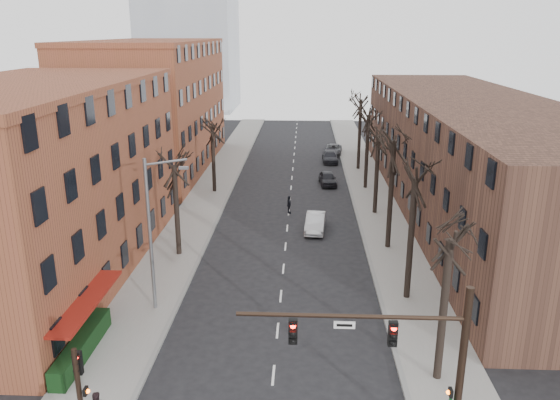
# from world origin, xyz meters

# --- Properties ---
(sidewalk_left) EXTENTS (4.00, 90.00, 0.15)m
(sidewalk_left) POSITION_xyz_m (-8.00, 35.00, 0.07)
(sidewalk_left) COLOR gray
(sidewalk_left) RESTS_ON ground
(sidewalk_right) EXTENTS (4.00, 90.00, 0.15)m
(sidewalk_right) POSITION_xyz_m (8.00, 35.00, 0.07)
(sidewalk_right) COLOR gray
(sidewalk_right) RESTS_ON ground
(building_left_near) EXTENTS (12.00, 26.00, 12.00)m
(building_left_near) POSITION_xyz_m (-16.00, 15.00, 6.00)
(building_left_near) COLOR brown
(building_left_near) RESTS_ON ground
(building_left_far) EXTENTS (12.00, 28.00, 14.00)m
(building_left_far) POSITION_xyz_m (-16.00, 44.00, 7.00)
(building_left_far) COLOR brown
(building_left_far) RESTS_ON ground
(building_right) EXTENTS (12.00, 50.00, 10.00)m
(building_right) POSITION_xyz_m (16.00, 30.00, 5.00)
(building_right) COLOR #503125
(building_right) RESTS_ON ground
(awning_left) EXTENTS (1.20, 7.00, 0.15)m
(awning_left) POSITION_xyz_m (-9.40, 6.00, 0.00)
(awning_left) COLOR maroon
(awning_left) RESTS_ON ground
(hedge) EXTENTS (0.80, 6.00, 1.00)m
(hedge) POSITION_xyz_m (-9.50, 5.00, 0.65)
(hedge) COLOR black
(hedge) RESTS_ON sidewalk_left
(tree_right_a) EXTENTS (5.20, 5.20, 10.00)m
(tree_right_a) POSITION_xyz_m (7.60, 4.00, 0.00)
(tree_right_a) COLOR black
(tree_right_a) RESTS_ON ground
(tree_right_b) EXTENTS (5.20, 5.20, 10.80)m
(tree_right_b) POSITION_xyz_m (7.60, 12.00, 0.00)
(tree_right_b) COLOR black
(tree_right_b) RESTS_ON ground
(tree_right_c) EXTENTS (5.20, 5.20, 11.60)m
(tree_right_c) POSITION_xyz_m (7.60, 20.00, 0.00)
(tree_right_c) COLOR black
(tree_right_c) RESTS_ON ground
(tree_right_d) EXTENTS (5.20, 5.20, 10.00)m
(tree_right_d) POSITION_xyz_m (7.60, 28.00, 0.00)
(tree_right_d) COLOR black
(tree_right_d) RESTS_ON ground
(tree_right_e) EXTENTS (5.20, 5.20, 10.80)m
(tree_right_e) POSITION_xyz_m (7.60, 36.00, 0.00)
(tree_right_e) COLOR black
(tree_right_e) RESTS_ON ground
(tree_right_f) EXTENTS (5.20, 5.20, 11.60)m
(tree_right_f) POSITION_xyz_m (7.60, 44.00, 0.00)
(tree_right_f) COLOR black
(tree_right_f) RESTS_ON ground
(tree_left_a) EXTENTS (5.20, 5.20, 9.50)m
(tree_left_a) POSITION_xyz_m (-7.60, 18.00, 0.00)
(tree_left_a) COLOR black
(tree_left_a) RESTS_ON ground
(tree_left_b) EXTENTS (5.20, 5.20, 9.50)m
(tree_left_b) POSITION_xyz_m (-7.60, 34.00, 0.00)
(tree_left_b) COLOR black
(tree_left_b) RESTS_ON ground
(signal_mast_arm) EXTENTS (8.14, 0.30, 7.20)m
(signal_mast_arm) POSITION_xyz_m (5.45, -1.00, 4.40)
(signal_mast_arm) COLOR black
(signal_mast_arm) RESTS_ON ground
(signal_pole_left) EXTENTS (0.47, 0.44, 4.40)m
(signal_pole_left) POSITION_xyz_m (-6.99, -0.95, 2.61)
(signal_pole_left) COLOR black
(signal_pole_left) RESTS_ON ground
(streetlight) EXTENTS (2.45, 0.22, 9.03)m
(streetlight) POSITION_xyz_m (-7.03, 10.00, 5.01)
(streetlight) COLOR slate
(streetlight) RESTS_ON ground
(silver_sedan) EXTENTS (1.84, 4.37, 1.40)m
(silver_sedan) POSITION_xyz_m (2.29, 23.53, 0.70)
(silver_sedan) COLOR silver
(silver_sedan) RESTS_ON ground
(parked_car_near) EXTENTS (2.01, 4.16, 1.37)m
(parked_car_near) POSITION_xyz_m (3.80, 37.38, 0.69)
(parked_car_near) COLOR black
(parked_car_near) RESTS_ON ground
(parked_car_mid) EXTENTS (1.90, 4.51, 1.30)m
(parked_car_mid) POSITION_xyz_m (4.49, 47.72, 0.65)
(parked_car_mid) COLOR black
(parked_car_mid) RESTS_ON ground
(parked_car_far) EXTENTS (2.54, 4.72, 1.26)m
(parked_car_far) POSITION_xyz_m (5.12, 52.24, 0.63)
(parked_car_far) COLOR #505156
(parked_car_far) RESTS_ON ground
(pedestrian_crossing) EXTENTS (0.55, 0.99, 1.60)m
(pedestrian_crossing) POSITION_xyz_m (0.04, 27.80, 0.80)
(pedestrian_crossing) COLOR black
(pedestrian_crossing) RESTS_ON ground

